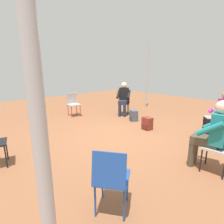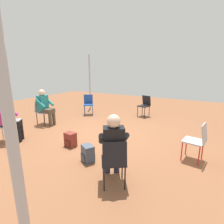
{
  "view_description": "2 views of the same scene",
  "coord_description": "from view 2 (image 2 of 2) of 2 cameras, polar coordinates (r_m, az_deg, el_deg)",
  "views": [
    {
      "loc": [
        3.06,
        3.07,
        1.71
      ],
      "look_at": [
        0.16,
        -0.07,
        0.66
      ],
      "focal_mm": 28.0,
      "sensor_mm": 36.0,
      "label": 1
    },
    {
      "loc": [
        -4.07,
        -2.74,
        1.94
      ],
      "look_at": [
        0.4,
        -0.24,
        0.65
      ],
      "focal_mm": 28.0,
      "sensor_mm": 36.0,
      "label": 2
    }
  ],
  "objects": [
    {
      "name": "ground_plane",
      "position": [
        5.28,
        -4.37,
        -7.51
      ],
      "size": [
        15.4,
        15.4,
        0.0
      ],
      "primitive_type": "plane",
      "color": "brown"
    },
    {
      "name": "chair_northeast",
      "position": [
        7.57,
        -7.72,
        2.95
      ],
      "size": [
        0.58,
        0.57,
        0.85
      ],
      "rotation": [
        0.0,
        0.0,
        2.2
      ],
      "color": "#1E4799",
      "rests_on": "ground"
    },
    {
      "name": "chair_north",
      "position": [
        6.65,
        -21.9,
        0.51
      ],
      "size": [
        0.43,
        0.47,
        0.85
      ],
      "rotation": [
        0.0,
        0.0,
        -3.05
      ],
      "color": "#B7B7BC",
      "rests_on": "ground"
    },
    {
      "name": "chair_southwest",
      "position": [
        2.94,
        0.68,
        -15.35
      ],
      "size": [
        0.58,
        0.57,
        0.85
      ],
      "rotation": [
        0.0,
        0.0,
        -0.98
      ],
      "color": "black",
      "rests_on": "ground"
    },
    {
      "name": "chair_northwest",
      "position": [
        5.52,
        -32.31,
        -3.33
      ],
      "size": [
        0.58,
        0.58,
        0.85
      ],
      "rotation": [
        0.0,
        0.0,
        -2.48
      ],
      "color": "#B7B7BC",
      "rests_on": "ground"
    },
    {
      "name": "chair_south",
      "position": [
        4.11,
        26.11,
        -7.99
      ],
      "size": [
        0.45,
        0.49,
        0.85
      ],
      "rotation": [
        0.0,
        0.0,
        -0.14
      ],
      "color": "#B7B7BC",
      "rests_on": "ground"
    },
    {
      "name": "chair_east",
      "position": [
        7.32,
        10.63,
        2.45
      ],
      "size": [
        0.52,
        0.49,
        0.85
      ],
      "rotation": [
        0.0,
        0.0,
        1.31
      ],
      "color": "black",
      "rests_on": "ground"
    },
    {
      "name": "person_with_laptop",
      "position": [
        5.4,
        -30.94,
        -1.31
      ],
      "size": [
        0.63,
        0.64,
        1.24
      ],
      "rotation": [
        0.0,
        0.0,
        -2.48
      ],
      "color": "black",
      "rests_on": "ground"
    },
    {
      "name": "person_in_black",
      "position": [
        3.0,
        0.4,
        -10.49
      ],
      "size": [
        0.63,
        0.63,
        1.24
      ],
      "rotation": [
        0.0,
        0.0,
        -0.98
      ],
      "color": "#23283D",
      "rests_on": "ground"
    },
    {
      "name": "person_in_teal",
      "position": [
        6.49,
        -21.03,
        2.07
      ],
      "size": [
        0.52,
        0.54,
        1.24
      ],
      "rotation": [
        0.0,
        0.0,
        -3.05
      ],
      "color": "#4C4233",
      "rests_on": "ground"
    },
    {
      "name": "backpack_near_laptop_user",
      "position": [
        3.86,
        -7.89,
        -13.51
      ],
      "size": [
        0.31,
        0.34,
        0.36
      ],
      "rotation": [
        0.0,
        0.0,
        1.06
      ],
      "color": "#475160",
      "rests_on": "ground"
    },
    {
      "name": "backpack_by_empty_chair",
      "position": [
        4.63,
        -13.39,
        -8.95
      ],
      "size": [
        0.27,
        0.3,
        0.36
      ],
      "rotation": [
        0.0,
        0.0,
        1.45
      ],
      "color": "maroon",
      "rests_on": "ground"
    },
    {
      "name": "tent_pole_near",
      "position": [
        8.59,
        -7.27,
        9.56
      ],
      "size": [
        0.07,
        0.07,
        2.56
      ],
      "primitive_type": "cylinder",
      "color": "#B2B2B7",
      "rests_on": "ground"
    },
    {
      "name": "tent_pole_far",
      "position": [
        1.26,
        -29.09,
        -13.67
      ],
      "size": [
        0.07,
        0.07,
        2.78
      ],
      "primitive_type": "cylinder",
      "color": "#B2B2B7",
      "rests_on": "ground"
    }
  ]
}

